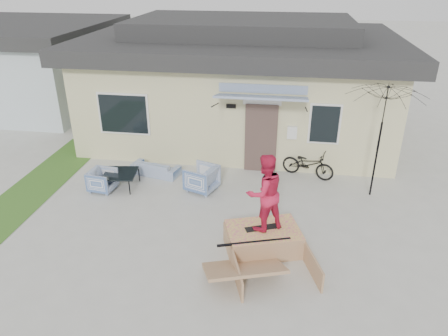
# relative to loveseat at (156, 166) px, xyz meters

# --- Properties ---
(ground) EXTENTS (90.00, 90.00, 0.00)m
(ground) POSITION_rel_loveseat_xyz_m (2.07, -3.72, -0.29)
(ground) COLOR #B1B1A8
(ground) RESTS_ON ground
(grass_strip) EXTENTS (1.40, 8.00, 0.01)m
(grass_strip) POSITION_rel_loveseat_xyz_m (-3.13, -1.72, -0.28)
(grass_strip) COLOR #336121
(grass_strip) RESTS_ON ground
(house) EXTENTS (10.80, 8.49, 4.10)m
(house) POSITION_rel_loveseat_xyz_m (2.07, 4.27, 1.66)
(house) COLOR beige
(house) RESTS_ON ground
(neighbor_house) EXTENTS (8.60, 7.60, 3.50)m
(neighbor_house) POSITION_rel_loveseat_xyz_m (-8.43, 6.28, 1.50)
(neighbor_house) COLOR silver
(neighbor_house) RESTS_ON ground
(loveseat) EXTENTS (1.52, 0.75, 0.57)m
(loveseat) POSITION_rel_loveseat_xyz_m (0.00, 0.00, 0.00)
(loveseat) COLOR #3C5F9E
(loveseat) RESTS_ON ground
(armchair_left) EXTENTS (0.69, 0.73, 0.68)m
(armchair_left) POSITION_rel_loveseat_xyz_m (-1.15, -1.19, 0.06)
(armchair_left) COLOR #3C5F9E
(armchair_left) RESTS_ON ground
(armchair_right) EXTENTS (0.95, 0.98, 0.80)m
(armchair_right) POSITION_rel_loveseat_xyz_m (1.56, -0.75, 0.11)
(armchair_right) COLOR #3C5F9E
(armchair_right) RESTS_ON ground
(coffee_table) EXTENTS (1.00, 1.00, 0.44)m
(coffee_table) POSITION_rel_loveseat_xyz_m (-0.74, -0.91, -0.07)
(coffee_table) COLOR black
(coffee_table) RESTS_ON ground
(bicycle) EXTENTS (1.66, 1.05, 1.00)m
(bicycle) POSITION_rel_loveseat_xyz_m (4.49, 0.54, 0.21)
(bicycle) COLOR black
(bicycle) RESTS_ON ground
(patio_umbrella) EXTENTS (2.41, 2.30, 2.20)m
(patio_umbrella) POSITION_rel_loveseat_xyz_m (6.18, -0.32, 1.46)
(patio_umbrella) COLOR black
(patio_umbrella) RESTS_ON ground
(skate_ramp) EXTENTS (2.13, 2.46, 0.52)m
(skate_ramp) POSITION_rel_loveseat_xyz_m (3.43, -3.23, -0.03)
(skate_ramp) COLOR #A57B55
(skate_ramp) RESTS_ON ground
(skateboard) EXTENTS (0.81, 0.49, 0.05)m
(skateboard) POSITION_rel_loveseat_xyz_m (3.42, -3.18, 0.26)
(skateboard) COLOR black
(skateboard) RESTS_ON skate_ramp
(skater) EXTENTS (1.06, 1.01, 1.73)m
(skater) POSITION_rel_loveseat_xyz_m (3.42, -3.18, 1.15)
(skater) COLOR #D01E44
(skater) RESTS_ON skateboard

